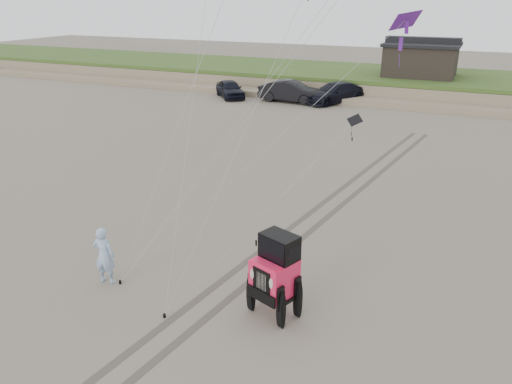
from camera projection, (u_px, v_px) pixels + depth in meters
ground at (178, 300)px, 14.96m from camera, size 160.00×160.00×0.00m
dune_ridge at (396, 84)px, 46.44m from camera, size 160.00×14.25×1.73m
cabin at (421, 59)px, 44.36m from camera, size 6.40×5.40×3.35m
truck_a at (230, 89)px, 44.09m from camera, size 4.34×4.53×1.53m
truck_b at (291, 91)px, 42.23m from camera, size 5.50×2.07×1.79m
truck_c at (335, 93)px, 41.93m from camera, size 5.01×6.17×1.68m
jeep at (274, 284)px, 13.97m from camera, size 3.96×5.74×1.96m
man at (104, 255)px, 15.55m from camera, size 0.77×0.58×1.91m
stake_main at (120, 282)px, 15.77m from camera, size 0.08×0.08×0.12m
stake_aux at (164, 316)px, 14.13m from camera, size 0.08×0.08×0.12m
tire_tracks at (322, 212)px, 20.97m from camera, size 5.22×29.74×0.01m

